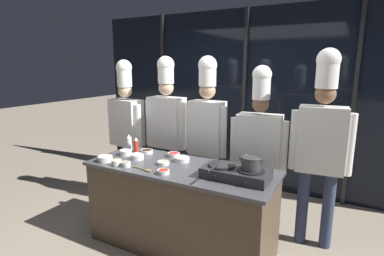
% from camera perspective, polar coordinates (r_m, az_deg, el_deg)
% --- Properties ---
extents(ground_plane, '(24.00, 24.00, 0.00)m').
position_cam_1_polar(ground_plane, '(3.43, -2.14, -21.42)').
color(ground_plane, gray).
extents(window_wall_back, '(5.19, 0.09, 2.70)m').
position_cam_1_polar(window_wall_back, '(4.68, 10.04, 5.19)').
color(window_wall_back, black).
rests_on(window_wall_back, ground_plane).
extents(demo_counter, '(1.94, 0.76, 0.89)m').
position_cam_1_polar(demo_counter, '(3.21, -2.21, -14.80)').
color(demo_counter, '#4C3D2D').
rests_on(demo_counter, ground_plane).
extents(portable_stove, '(0.60, 0.33, 0.11)m').
position_cam_1_polar(portable_stove, '(2.74, 8.36, -8.49)').
color(portable_stove, '#28282B').
rests_on(portable_stove, demo_counter).
extents(frying_pan, '(0.25, 0.43, 0.05)m').
position_cam_1_polar(frying_pan, '(2.76, 5.69, -6.60)').
color(frying_pan, '#232326').
rests_on(frying_pan, portable_stove).
extents(stock_pot, '(0.20, 0.18, 0.12)m').
position_cam_1_polar(stock_pot, '(2.66, 11.23, -6.55)').
color(stock_pot, '#333335').
rests_on(stock_pot, portable_stove).
extents(squeeze_bottle_chili, '(0.05, 0.05, 0.18)m').
position_cam_1_polar(squeeze_bottle_chili, '(3.56, -10.61, -3.19)').
color(squeeze_bottle_chili, red).
rests_on(squeeze_bottle_chili, demo_counter).
extents(squeeze_bottle_clear, '(0.07, 0.07, 0.19)m').
position_cam_1_polar(squeeze_bottle_clear, '(3.65, -11.93, -2.73)').
color(squeeze_bottle_clear, white).
rests_on(squeeze_bottle_clear, demo_counter).
extents(prep_bowl_bell_pepper, '(0.13, 0.13, 0.04)m').
position_cam_1_polar(prep_bowl_bell_pepper, '(3.35, -3.51, -5.05)').
color(prep_bowl_bell_pepper, white).
rests_on(prep_bowl_bell_pepper, demo_counter).
extents(prep_bowl_ginger, '(0.10, 0.10, 0.06)m').
position_cam_1_polar(prep_bowl_ginger, '(3.16, -14.18, -6.33)').
color(prep_bowl_ginger, white).
rests_on(prep_bowl_ginger, demo_counter).
extents(prep_bowl_garlic, '(0.15, 0.15, 0.06)m').
position_cam_1_polar(prep_bowl_garlic, '(3.31, -16.21, -5.57)').
color(prep_bowl_garlic, white).
rests_on(prep_bowl_garlic, demo_counter).
extents(prep_bowl_noodles, '(0.16, 0.16, 0.05)m').
position_cam_1_polar(prep_bowl_noodles, '(3.18, -1.87, -5.91)').
color(prep_bowl_noodles, white).
rests_on(prep_bowl_noodles, demo_counter).
extents(prep_bowl_shrimp, '(0.12, 0.12, 0.03)m').
position_cam_1_polar(prep_bowl_shrimp, '(3.10, -5.49, -6.59)').
color(prep_bowl_shrimp, white).
rests_on(prep_bowl_shrimp, demo_counter).
extents(prep_bowl_bean_sprouts, '(0.15, 0.15, 0.06)m').
position_cam_1_polar(prep_bowl_bean_sprouts, '(3.30, -10.42, -5.33)').
color(prep_bowl_bean_sprouts, white).
rests_on(prep_bowl_bean_sprouts, demo_counter).
extents(prep_bowl_chili_flakes, '(0.12, 0.12, 0.04)m').
position_cam_1_polar(prep_bowl_chili_flakes, '(2.85, -5.47, -8.25)').
color(prep_bowl_chili_flakes, white).
rests_on(prep_bowl_chili_flakes, demo_counter).
extents(prep_bowl_mushrooms, '(0.10, 0.10, 0.05)m').
position_cam_1_polar(prep_bowl_mushrooms, '(3.10, -12.46, -6.68)').
color(prep_bowl_mushrooms, white).
rests_on(prep_bowl_mushrooms, demo_counter).
extents(prep_bowl_soy_glaze, '(0.14, 0.14, 0.04)m').
position_cam_1_polar(prep_bowl_soy_glaze, '(3.51, -8.58, -4.39)').
color(prep_bowl_soy_glaze, white).
rests_on(prep_bowl_soy_glaze, demo_counter).
extents(prep_bowl_onion, '(0.14, 0.14, 0.06)m').
position_cam_1_polar(prep_bowl_onion, '(3.48, -12.53, -4.52)').
color(prep_bowl_onion, white).
rests_on(prep_bowl_onion, demo_counter).
extents(serving_spoon_slotted, '(0.25, 0.06, 0.02)m').
position_cam_1_polar(serving_spoon_slotted, '(2.96, -8.83, -7.85)').
color(serving_spoon_slotted, olive).
rests_on(serving_spoon_slotted, demo_counter).
extents(chef_head, '(0.61, 0.29, 1.96)m').
position_cam_1_polar(chef_head, '(4.22, -12.41, 0.99)').
color(chef_head, '#232326').
rests_on(chef_head, ground_plane).
extents(chef_sous, '(0.62, 0.27, 2.00)m').
position_cam_1_polar(chef_sous, '(3.95, -4.87, 0.98)').
color(chef_sous, '#4C4C51').
rests_on(chef_sous, ground_plane).
extents(chef_line, '(0.55, 0.24, 1.99)m').
position_cam_1_polar(chef_line, '(3.59, 2.85, 0.37)').
color(chef_line, '#232326').
rests_on(chef_line, ground_plane).
extents(chef_pastry, '(0.63, 0.28, 1.89)m').
position_cam_1_polar(chef_pastry, '(3.39, 12.59, -2.79)').
color(chef_pastry, '#4C4C51').
rests_on(chef_pastry, ground_plane).
extents(chef_apprentice, '(0.59, 0.28, 2.05)m').
position_cam_1_polar(chef_apprentice, '(3.25, 23.42, -1.75)').
color(chef_apprentice, '#2D3856').
rests_on(chef_apprentice, ground_plane).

